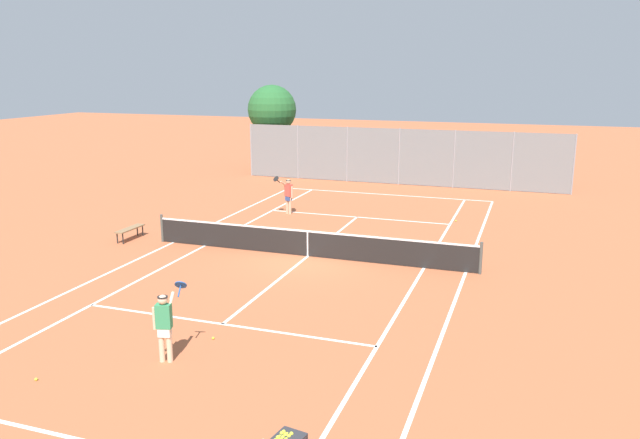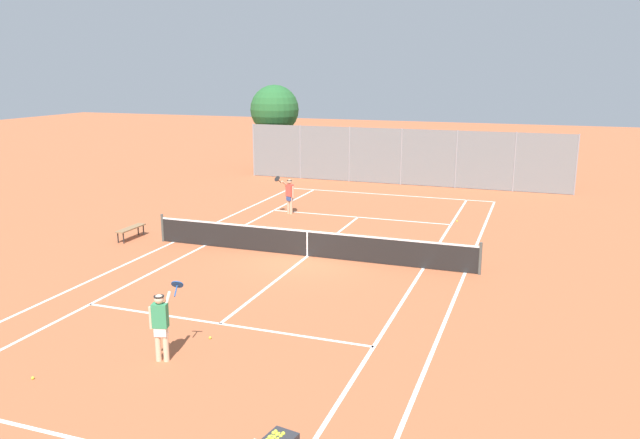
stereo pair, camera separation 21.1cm
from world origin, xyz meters
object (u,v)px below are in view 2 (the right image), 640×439
object	(u,v)px
loose_tennis_ball_0	(457,221)
loose_tennis_ball_1	(210,338)
tennis_net	(307,243)
player_near_side	(161,322)
courtside_bench	(131,229)
tree_behind_left	(274,111)
player_far_left	(289,194)
loose_tennis_ball_2	(33,378)

from	to	relation	value
loose_tennis_ball_0	loose_tennis_ball_1	xyz separation A→B (m)	(-4.08, -14.31, 0.00)
tennis_net	player_near_side	size ratio (longest dim) A/B	6.76
loose_tennis_ball_0	courtside_bench	bearing A→B (deg)	-148.39
tree_behind_left	tennis_net	bearing A→B (deg)	-62.96
player_far_left	courtside_bench	distance (m)	7.45
tennis_net	loose_tennis_ball_0	bearing A→B (deg)	58.39
tennis_net	loose_tennis_ball_1	size ratio (longest dim) A/B	181.82
loose_tennis_ball_1	loose_tennis_ball_2	bearing A→B (deg)	-129.47
player_near_side	loose_tennis_ball_2	xyz separation A→B (m)	(-2.12, -1.71, -0.89)
loose_tennis_ball_1	courtside_bench	world-z (taller)	courtside_bench
player_near_side	loose_tennis_ball_0	distance (m)	16.36
loose_tennis_ball_2	tennis_net	bearing A→B (deg)	77.42
loose_tennis_ball_0	loose_tennis_ball_1	distance (m)	14.88
player_near_side	player_far_left	distance (m)	15.01
tennis_net	courtside_bench	world-z (taller)	tennis_net
player_near_side	player_far_left	bearing A→B (deg)	101.37
player_near_side	tree_behind_left	size ratio (longest dim) A/B	0.32
player_near_side	player_far_left	world-z (taller)	same
tennis_net	loose_tennis_ball_2	distance (m)	10.68
loose_tennis_ball_0	courtside_bench	xyz separation A→B (m)	(-11.61, -7.15, 0.38)
tennis_net	loose_tennis_ball_1	world-z (taller)	tennis_net
loose_tennis_ball_0	tree_behind_left	distance (m)	17.05
player_far_left	player_near_side	bearing A→B (deg)	-78.63
player_near_side	loose_tennis_ball_2	bearing A→B (deg)	-141.21
player_far_left	loose_tennis_ball_0	distance (m)	7.58
tennis_net	loose_tennis_ball_1	xyz separation A→B (m)	(0.23, -7.32, -0.48)
player_near_side	loose_tennis_ball_0	bearing A→B (deg)	73.99
courtside_bench	tree_behind_left	xyz separation A→B (m)	(-1.48, 17.37, 3.49)
player_far_left	loose_tennis_ball_2	world-z (taller)	player_far_left
player_far_left	tree_behind_left	world-z (taller)	tree_behind_left
player_far_left	loose_tennis_ball_1	size ratio (longest dim) A/B	26.88
tennis_net	loose_tennis_ball_0	size ratio (longest dim) A/B	181.82
tennis_net	courtside_bench	xyz separation A→B (m)	(-7.31, -0.15, -0.10)
tree_behind_left	loose_tennis_ball_1	bearing A→B (deg)	-69.83
loose_tennis_ball_1	tree_behind_left	distance (m)	26.42
player_far_left	loose_tennis_ball_1	xyz separation A→B (m)	(3.39, -13.33, -0.89)
player_near_side	tree_behind_left	distance (m)	27.47
tennis_net	tree_behind_left	bearing A→B (deg)	117.04
loose_tennis_ball_1	tennis_net	bearing A→B (deg)	91.77
loose_tennis_ball_2	tree_behind_left	xyz separation A→B (m)	(-6.46, 27.63, 3.86)
loose_tennis_ball_2	courtside_bench	xyz separation A→B (m)	(-4.98, 10.26, 0.38)
tennis_net	loose_tennis_ball_1	bearing A→B (deg)	-88.23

